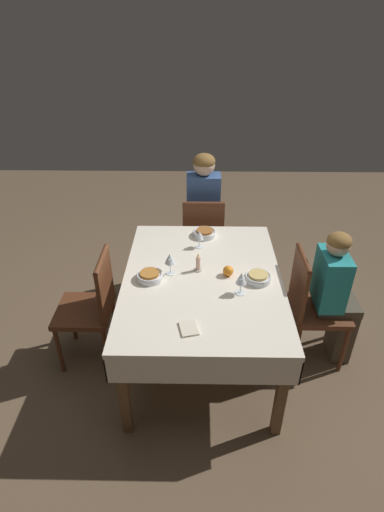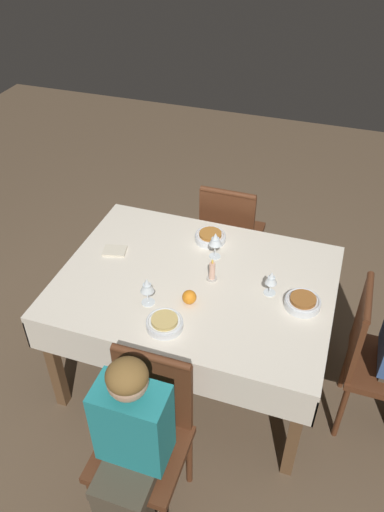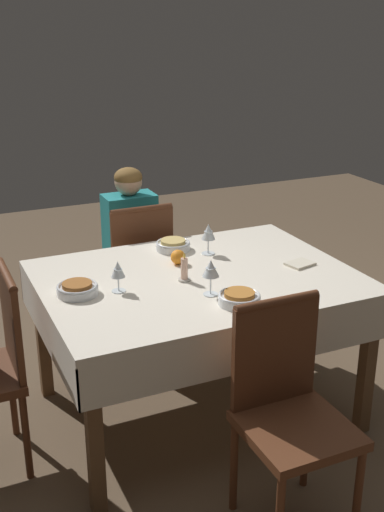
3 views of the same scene
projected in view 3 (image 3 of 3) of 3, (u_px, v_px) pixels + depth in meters
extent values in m
plane|color=brown|center=(197.00, 410.00, 3.29)|extent=(8.00, 8.00, 0.00)
cube|color=silver|center=(197.00, 279.00, 3.04)|extent=(1.47, 1.09, 0.04)
cube|color=silver|center=(156.00, 263.00, 3.54)|extent=(1.47, 0.01, 0.18)
cube|color=silver|center=(253.00, 351.00, 2.61)|extent=(1.47, 0.01, 0.18)
cube|color=silver|center=(323.00, 276.00, 3.36)|extent=(0.01, 1.09, 0.18)
cube|color=silver|center=(46.00, 329.00, 2.79)|extent=(0.01, 1.09, 0.18)
cube|color=brown|center=(264.00, 291.00, 3.83)|extent=(0.06, 0.06, 0.71)
cube|color=brown|center=(42.00, 334.00, 3.32)|extent=(0.06, 0.06, 0.71)
cube|color=brown|center=(367.00, 365.00, 3.02)|extent=(0.06, 0.06, 0.71)
cube|color=brown|center=(94.00, 437.00, 2.51)|extent=(0.06, 0.06, 0.71)
cube|color=#562D19|center=(11.00, 322.00, 2.73)|extent=(0.03, 0.36, 0.43)
cylinder|color=#562D19|center=(6.00, 275.00, 2.66)|extent=(0.04, 0.36, 0.04)
cylinder|color=#562D19|center=(12.00, 396.00, 3.04)|extent=(0.03, 0.03, 0.42)
cylinder|color=#562D19|center=(26.00, 437.00, 2.74)|extent=(0.03, 0.03, 0.42)
cube|color=#562D19|center=(133.00, 274.00, 3.87)|extent=(0.40, 0.40, 0.04)
cube|color=#562D19|center=(143.00, 246.00, 3.63)|extent=(0.36, 0.03, 0.43)
cylinder|color=#562D19|center=(142.00, 210.00, 3.55)|extent=(0.36, 0.04, 0.04)
cylinder|color=#562D19|center=(151.00, 293.00, 4.16)|extent=(0.03, 0.03, 0.42)
cylinder|color=#562D19|center=(99.00, 303.00, 4.03)|extent=(0.03, 0.03, 0.42)
cylinder|color=#562D19|center=(171.00, 315.00, 3.87)|extent=(0.03, 0.03, 0.42)
cylinder|color=#562D19|center=(116.00, 325.00, 3.73)|extent=(0.03, 0.03, 0.42)
cube|color=#562D19|center=(297.00, 430.00, 2.41)|extent=(0.40, 0.40, 0.04)
cube|color=#562D19|center=(275.00, 353.00, 2.48)|extent=(0.36, 0.03, 0.43)
cylinder|color=#562D19|center=(277.00, 302.00, 2.40)|extent=(0.36, 0.04, 0.04)
cylinder|color=#562D19|center=(358.00, 496.00, 2.41)|extent=(0.03, 0.03, 0.42)
cylinder|color=#562D19|center=(234.00, 466.00, 2.57)|extent=(0.03, 0.03, 0.42)
cylinder|color=#562D19|center=(306.00, 443.00, 2.70)|extent=(0.03, 0.03, 0.42)
cube|color=#4C4233|center=(124.00, 294.00, 4.11)|extent=(0.23, 0.14, 0.46)
cube|color=#4C4233|center=(127.00, 260.00, 3.95)|extent=(0.24, 0.31, 0.06)
cube|color=teal|center=(130.00, 228.00, 3.79)|extent=(0.30, 0.18, 0.41)
sphere|color=#D6A884|center=(128.00, 182.00, 3.69)|extent=(0.16, 0.16, 0.16)
ellipsoid|color=brown|center=(128.00, 177.00, 3.68)|extent=(0.16, 0.16, 0.11)
cylinder|color=silver|center=(78.00, 291.00, 2.82)|extent=(0.18, 0.18, 0.04)
torus|color=silver|center=(77.00, 286.00, 2.81)|extent=(0.18, 0.18, 0.01)
cylinder|color=#995B28|center=(77.00, 285.00, 2.81)|extent=(0.13, 0.13, 0.02)
cylinder|color=white|center=(119.00, 291.00, 2.86)|extent=(0.06, 0.06, 0.00)
cylinder|color=white|center=(118.00, 284.00, 2.84)|extent=(0.01, 0.01, 0.07)
cone|color=white|center=(118.00, 269.00, 2.82)|extent=(0.06, 0.06, 0.07)
cylinder|color=white|center=(118.00, 272.00, 2.82)|extent=(0.04, 0.04, 0.03)
cylinder|color=silver|center=(173.00, 247.00, 3.36)|extent=(0.18, 0.18, 0.04)
torus|color=silver|center=(173.00, 243.00, 3.35)|extent=(0.18, 0.18, 0.01)
cylinder|color=tan|center=(173.00, 242.00, 3.35)|extent=(0.13, 0.13, 0.02)
cylinder|color=white|center=(208.00, 253.00, 3.31)|extent=(0.07, 0.07, 0.00)
cylinder|color=white|center=(208.00, 246.00, 3.29)|extent=(0.01, 0.01, 0.08)
cone|color=white|center=(208.00, 232.00, 3.26)|extent=(0.07, 0.07, 0.08)
cylinder|color=white|center=(208.00, 235.00, 3.27)|extent=(0.04, 0.04, 0.04)
cylinder|color=silver|center=(239.00, 300.00, 2.73)|extent=(0.18, 0.18, 0.04)
torus|color=silver|center=(239.00, 295.00, 2.72)|extent=(0.18, 0.18, 0.01)
cylinder|color=#B2702D|center=(239.00, 294.00, 2.72)|extent=(0.13, 0.13, 0.02)
cylinder|color=white|center=(210.00, 294.00, 2.82)|extent=(0.07, 0.07, 0.00)
cylinder|color=white|center=(211.00, 285.00, 2.81)|extent=(0.01, 0.01, 0.08)
cone|color=white|center=(211.00, 268.00, 2.78)|extent=(0.07, 0.07, 0.08)
cylinder|color=white|center=(211.00, 271.00, 2.79)|extent=(0.04, 0.04, 0.03)
cylinder|color=beige|center=(184.00, 280.00, 2.97)|extent=(0.06, 0.06, 0.01)
cylinder|color=beige|center=(184.00, 269.00, 2.95)|extent=(0.03, 0.03, 0.10)
ellipsoid|color=#F9C64C|center=(184.00, 256.00, 2.93)|extent=(0.01, 0.01, 0.03)
sphere|color=orange|center=(178.00, 257.00, 3.16)|extent=(0.07, 0.07, 0.07)
cube|color=beige|center=(300.00, 264.00, 3.16)|extent=(0.15, 0.13, 0.01)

